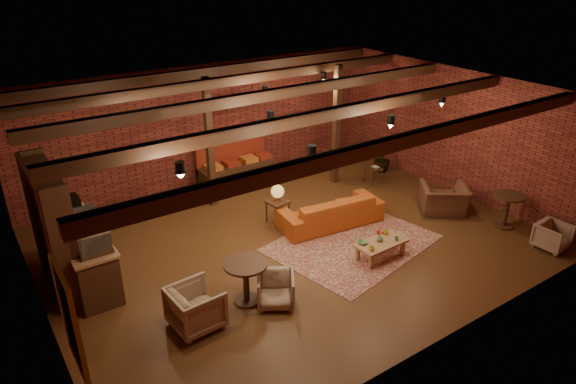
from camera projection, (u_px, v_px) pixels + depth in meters
floor at (292, 240)px, 11.27m from camera, size 10.00×10.00×0.00m
ceiling at (292, 97)px, 9.93m from camera, size 10.00×8.00×0.02m
wall_back at (207, 125)px, 13.60m from camera, size 10.00×0.02×3.20m
wall_front at (445, 260)px, 7.60m from camera, size 10.00×0.02×3.20m
wall_left at (30, 243)px, 8.05m from camera, size 0.02×8.00×3.20m
wall_right at (452, 131)px, 13.15m from camera, size 0.02×8.00×3.20m
ceiling_beams at (292, 103)px, 9.98m from camera, size 9.80×6.40×0.22m
ceiling_pipe at (251, 98)px, 11.27m from camera, size 9.60×0.12×0.12m
post_left at (210, 144)px, 12.24m from camera, size 0.16×0.16×3.20m
post_right at (336, 126)px, 13.53m from camera, size 0.16×0.16×3.20m
service_counter at (81, 243)px, 9.60m from camera, size 0.80×2.50×1.60m
plant_counter at (80, 218)px, 9.62m from camera, size 0.35×0.39×0.30m
shelving_hutch at (54, 228)px, 9.30m from camera, size 0.52×2.00×2.40m
chalkboard_menu at (70, 319)px, 6.36m from camera, size 0.08×0.96×1.46m
banquette at (236, 164)px, 14.03m from camera, size 2.10×0.70×1.00m
service_sign at (242, 101)px, 12.92m from camera, size 0.86×0.06×0.30m
ceiling_spotlights at (292, 114)px, 10.07m from camera, size 6.40×4.40×0.28m
rug at (352, 243)px, 11.16m from camera, size 3.78×3.17×0.01m
sofa at (330, 210)px, 11.81m from camera, size 2.52×1.23×0.71m
coffee_table at (380, 244)px, 10.49m from camera, size 1.10×0.57×0.62m
side_table_lamp at (278, 194)px, 11.71m from camera, size 0.52×0.52×0.96m
round_table_left at (246, 276)px, 9.06m from camera, size 0.78×0.78×0.82m
armchair_a at (196, 305)px, 8.52m from camera, size 0.80×0.85×0.83m
armchair_b at (276, 288)px, 9.10m from camera, size 0.87×0.85×0.66m
armchair_right at (444, 195)px, 12.33m from camera, size 1.27×1.19×0.93m
side_table_book at (373, 169)px, 13.92m from camera, size 0.47×0.47×0.47m
round_table_right at (507, 206)px, 11.62m from camera, size 0.69×0.69×0.81m
armchair_far at (553, 235)px, 10.85m from camera, size 0.66×0.62×0.64m
plant_tall at (384, 131)px, 14.37m from camera, size 1.40×1.40×2.41m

